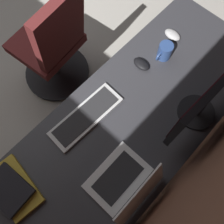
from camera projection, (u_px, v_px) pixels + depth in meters
name	position (u px, v px, depth m)	size (l,w,h in m)	color
desk	(119.00, 137.00, 1.35)	(1.97, 0.69, 0.73)	#38383D
drawer_pedestal	(75.00, 200.00, 1.53)	(0.40, 0.51, 0.69)	#38383D
monitor_primary	(213.00, 93.00, 1.10)	(0.57, 0.20, 0.42)	black
laptop_leftmost	(126.00, 185.00, 1.15)	(0.30, 0.26, 0.21)	white
keyboard_main	(86.00, 116.00, 1.31)	(0.43, 0.16, 0.02)	silver
mouse_main	(172.00, 35.00, 1.48)	(0.06, 0.10, 0.03)	silver
mouse_spare	(141.00, 64.00, 1.41)	(0.06, 0.10, 0.03)	black
book_stack_near	(12.00, 188.00, 1.16)	(0.20, 0.30, 0.06)	gold
coffee_mug	(165.00, 51.00, 1.40)	(0.12, 0.08, 0.10)	#335193
office_chair	(53.00, 48.00, 1.79)	(0.56, 0.57, 0.97)	maroon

